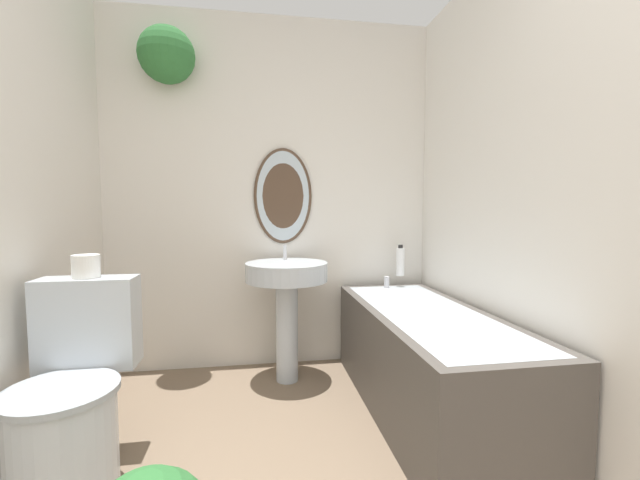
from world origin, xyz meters
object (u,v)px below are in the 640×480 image
(toilet, at_px, (71,404))
(bathtub, at_px, (426,359))
(pedestal_sink, at_px, (287,289))
(toilet_paper_roll, at_px, (86,266))
(shampoo_bottle, at_px, (400,261))

(toilet, bearing_deg, bathtub, 10.73)
(pedestal_sink, height_order, toilet_paper_roll, toilet_paper_roll)
(toilet, bearing_deg, toilet_paper_roll, 90.00)
(toilet, distance_m, pedestal_sink, 1.26)
(toilet, xyz_separation_m, bathtub, (1.62, 0.31, -0.04))
(bathtub, relative_size, toilet_paper_roll, 13.84)
(pedestal_sink, bearing_deg, toilet, -137.99)
(toilet, height_order, toilet_paper_roll, toilet_paper_roll)
(pedestal_sink, distance_m, toilet_paper_roll, 1.14)
(shampoo_bottle, xyz_separation_m, toilet_paper_roll, (-1.73, -0.80, 0.12))
(toilet, distance_m, bathtub, 1.65)
(bathtub, height_order, shampoo_bottle, shampoo_bottle)
(pedestal_sink, bearing_deg, shampoo_bottle, 11.82)
(pedestal_sink, height_order, bathtub, pedestal_sink)
(pedestal_sink, distance_m, bathtub, 0.93)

